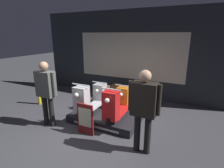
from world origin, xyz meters
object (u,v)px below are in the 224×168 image
Objects in this scene: price_sign_board at (85,119)px; scooter_backrow_0 at (108,94)px; scooter_display_left at (93,99)px; person_left_browsing at (46,88)px; scooter_backrow_1 at (130,98)px; person_right_browsing at (144,105)px; street_bollard at (38,91)px; scooter_display_right at (120,104)px.

scooter_backrow_0 is at bearing 100.74° from price_sign_board.
scooter_display_left is 1.30m from person_left_browsing.
scooter_backrow_1 is at bearing 51.77° from person_left_browsing.
person_left_browsing is at bearing -180.00° from person_right_browsing.
scooter_display_left reaches higher than scooter_backrow_1.
scooter_display_left is at bearing 47.41° from person_left_browsing.
person_right_browsing reaches higher than scooter_backrow_0.
street_bollard is (-3.91, 0.93, -0.57)m from person_right_browsing.
scooter_backrow_0 is 1.95m from price_sign_board.
person_left_browsing is (-0.82, -0.90, 0.45)m from scooter_display_left.
street_bollard is at bearing -154.42° from scooter_backrow_0.
scooter_backrow_0 is (-0.90, 1.06, -0.22)m from scooter_display_right.
scooter_display_right is 3.04m from street_bollard.
scooter_display_left is 0.98× the size of person_left_browsing.
scooter_display_right reaches higher than street_bollard.
scooter_backrow_0 is at bearing 130.22° from scooter_display_right.
price_sign_board is 0.83× the size of street_bollard.
scooter_display_left is 0.92m from price_sign_board.
street_bollard is (-2.21, 0.04, -0.11)m from scooter_display_left.
scooter_backrow_0 is at bearing 25.58° from street_bollard.
scooter_backrow_1 is at bearing 96.09° from scooter_display_right.
scooter_display_right is at bearing 0.00° from scooter_display_left.
scooter_display_left is 1.00× the size of scooter_backrow_0.
price_sign_board is 2.66m from street_bollard.
scooter_display_left is 1.98m from person_right_browsing.
scooter_display_left reaches higher than price_sign_board.
scooter_display_right reaches higher than scooter_backrow_0.
scooter_backrow_1 is 1.96m from price_sign_board.
scooter_backrow_0 and scooter_backrow_1 have the same top height.
price_sign_board is (1.12, 0.05, -0.63)m from person_left_browsing.
scooter_display_right is 1.00× the size of scooter_backrow_0.
scooter_display_left is 2.14× the size of price_sign_board.
scooter_display_left is at bearing 180.00° from scooter_display_right.
scooter_backrow_1 is at bearing 19.30° from street_bollard.
person_left_browsing is 1.82× the size of street_bollard.
scooter_backrow_1 is 0.97× the size of person_right_browsing.
street_bollard is (-3.04, 0.04, -0.11)m from scooter_display_right.
price_sign_board is at bearing 178.10° from person_right_browsing.
scooter_backrow_0 is at bearing 68.87° from person_left_browsing.
scooter_display_left is 1.00× the size of scooter_display_right.
scooter_display_right is 1.02m from price_sign_board.
scooter_backrow_0 is 2.38m from street_bollard.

